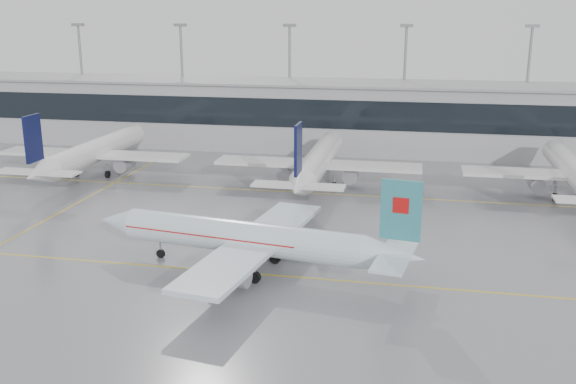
# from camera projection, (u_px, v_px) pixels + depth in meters

# --- Properties ---
(ground) EXTENTS (320.00, 320.00, 0.00)m
(ground) POSITION_uv_depth(u_px,v_px,m) (263.00, 275.00, 61.56)
(ground) COLOR gray
(ground) RESTS_ON ground
(taxi_line_main) EXTENTS (120.00, 0.25, 0.01)m
(taxi_line_main) POSITION_uv_depth(u_px,v_px,m) (263.00, 274.00, 61.56)
(taxi_line_main) COLOR gold
(taxi_line_main) RESTS_ON ground
(taxi_line_north) EXTENTS (120.00, 0.25, 0.01)m
(taxi_line_north) POSITION_uv_depth(u_px,v_px,m) (313.00, 193.00, 89.92)
(taxi_line_north) COLOR gold
(taxi_line_north) RESTS_ON ground
(taxi_line_cross) EXTENTS (0.25, 60.00, 0.01)m
(taxi_line_cross) POSITION_uv_depth(u_px,v_px,m) (62.00, 211.00, 81.47)
(taxi_line_cross) COLOR gold
(taxi_line_cross) RESTS_ON ground
(terminal) EXTENTS (180.00, 15.00, 12.00)m
(terminal) POSITION_uv_depth(u_px,v_px,m) (341.00, 117.00, 118.58)
(terminal) COLOR #9C9C9F
(terminal) RESTS_ON ground
(terminal_glass) EXTENTS (180.00, 0.20, 5.00)m
(terminal_glass) POSITION_uv_depth(u_px,v_px,m) (336.00, 115.00, 111.04)
(terminal_glass) COLOR black
(terminal_glass) RESTS_ON ground
(terminal_roof) EXTENTS (182.00, 16.00, 0.40)m
(terminal_roof) POSITION_uv_depth(u_px,v_px,m) (342.00, 83.00, 116.94)
(terminal_roof) COLOR gray
(terminal_roof) RESTS_ON ground
(light_masts) EXTENTS (156.40, 1.00, 22.60)m
(light_masts) POSITION_uv_depth(u_px,v_px,m) (346.00, 74.00, 122.30)
(light_masts) COLOR gray
(light_masts) RESTS_ON ground
(air_canada_jet) EXTENTS (33.89, 26.67, 10.36)m
(air_canada_jet) POSITION_uv_depth(u_px,v_px,m) (254.00, 240.00, 61.54)
(air_canada_jet) COLOR silver
(air_canada_jet) RESTS_ON ground
(parked_jet_b) EXTENTS (29.64, 36.96, 11.72)m
(parked_jet_b) POSITION_uv_depth(u_px,v_px,m) (94.00, 152.00, 99.10)
(parked_jet_b) COLOR silver
(parked_jet_b) RESTS_ON ground
(parked_jet_c) EXTENTS (29.64, 36.96, 11.72)m
(parked_jet_c) POSITION_uv_depth(u_px,v_px,m) (318.00, 162.00, 92.42)
(parked_jet_c) COLOR silver
(parked_jet_c) RESTS_ON ground
(parked_jet_d) EXTENTS (29.64, 36.96, 11.72)m
(parked_jet_d) POSITION_uv_depth(u_px,v_px,m) (576.00, 173.00, 85.74)
(parked_jet_d) COLOR silver
(parked_jet_d) RESTS_ON ground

